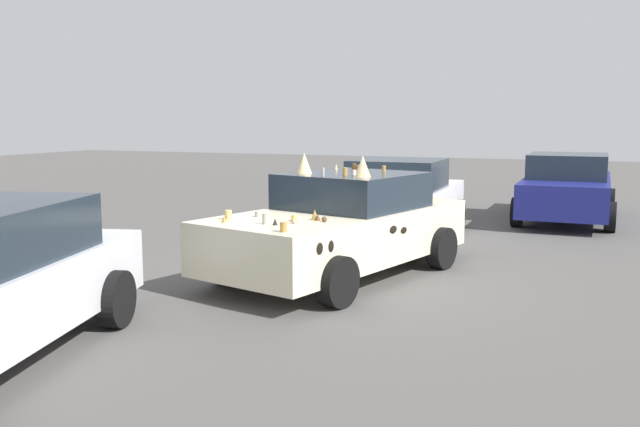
% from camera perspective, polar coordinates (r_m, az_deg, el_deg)
% --- Properties ---
extents(ground_plane, '(60.00, 60.00, 0.00)m').
position_cam_1_polar(ground_plane, '(9.87, 1.62, -5.27)').
color(ground_plane, '#514F4C').
extents(art_car_decorated, '(4.66, 2.93, 1.77)m').
position_cam_1_polar(art_car_decorated, '(9.78, 1.85, -1.03)').
color(art_car_decorated, beige).
rests_on(art_car_decorated, ground).
extents(parked_sedan_behind_right, '(4.19, 2.03, 1.50)m').
position_cam_1_polar(parked_sedan_behind_right, '(13.04, 6.67, 1.17)').
color(parked_sedan_behind_right, white).
rests_on(parked_sedan_behind_right, ground).
extents(parked_sedan_behind_left, '(4.54, 2.08, 1.49)m').
position_cam_1_polar(parked_sedan_behind_left, '(16.08, 20.00, 2.05)').
color(parked_sedan_behind_left, navy).
rests_on(parked_sedan_behind_left, ground).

